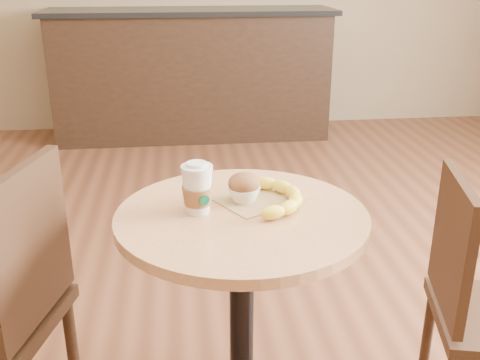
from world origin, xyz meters
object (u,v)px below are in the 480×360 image
at_px(muffin, 244,187).
at_px(banana, 281,196).
at_px(cafe_table, 242,283).
at_px(coffee_cup, 197,190).

relative_size(muffin, banana, 0.33).
xyz_separation_m(cafe_table, muffin, (0.02, 0.07, 0.26)).
height_order(cafe_table, coffee_cup, coffee_cup).
bearing_deg(banana, muffin, 174.49).
bearing_deg(cafe_table, banana, 23.01).
bearing_deg(coffee_cup, banana, -16.41).
height_order(cafe_table, banana, banana).
distance_m(coffee_cup, banana, 0.24).
xyz_separation_m(coffee_cup, muffin, (0.13, 0.06, -0.02)).
distance_m(coffee_cup, muffin, 0.15).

